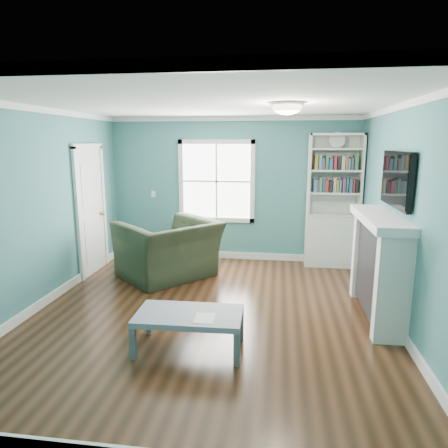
# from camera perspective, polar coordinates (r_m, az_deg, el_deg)

# --- Properties ---
(floor) EXTENTS (5.00, 5.00, 0.00)m
(floor) POSITION_cam_1_polar(r_m,az_deg,el_deg) (5.25, -1.99, -12.58)
(floor) COLOR black
(floor) RESTS_ON ground
(room_walls) EXTENTS (5.00, 5.00, 5.00)m
(room_walls) POSITION_cam_1_polar(r_m,az_deg,el_deg) (4.82, -2.12, 4.82)
(room_walls) COLOR teal
(room_walls) RESTS_ON ground
(trim) EXTENTS (4.50, 5.00, 2.60)m
(trim) POSITION_cam_1_polar(r_m,az_deg,el_deg) (4.88, -2.09, 0.80)
(trim) COLOR white
(trim) RESTS_ON ground
(window) EXTENTS (1.40, 0.06, 1.50)m
(window) POSITION_cam_1_polar(r_m,az_deg,el_deg) (7.32, -1.08, 6.12)
(window) COLOR white
(window) RESTS_ON room_walls
(bookshelf) EXTENTS (0.90, 0.35, 2.31)m
(bookshelf) POSITION_cam_1_polar(r_m,az_deg,el_deg) (7.19, 15.24, 1.36)
(bookshelf) COLOR silver
(bookshelf) RESTS_ON ground
(fireplace) EXTENTS (0.44, 1.58, 1.30)m
(fireplace) POSITION_cam_1_polar(r_m,az_deg,el_deg) (5.30, 21.25, -5.83)
(fireplace) COLOR black
(fireplace) RESTS_ON ground
(tv) EXTENTS (0.06, 1.10, 0.65)m
(tv) POSITION_cam_1_polar(r_m,az_deg,el_deg) (5.12, 23.46, 5.89)
(tv) COLOR black
(tv) RESTS_ON fireplace
(door) EXTENTS (0.12, 0.98, 2.17)m
(door) POSITION_cam_1_polar(r_m,az_deg,el_deg) (6.92, -18.45, 2.05)
(door) COLOR silver
(door) RESTS_ON ground
(ceiling_fixture) EXTENTS (0.38, 0.38, 0.15)m
(ceiling_fixture) POSITION_cam_1_polar(r_m,az_deg,el_deg) (4.83, 9.01, 16.20)
(ceiling_fixture) COLOR white
(ceiling_fixture) RESTS_ON room_walls
(light_switch) EXTENTS (0.08, 0.01, 0.12)m
(light_switch) POSITION_cam_1_polar(r_m,az_deg,el_deg) (7.63, -10.04, 4.27)
(light_switch) COLOR white
(light_switch) RESTS_ON room_walls
(recliner) EXTENTS (1.63, 1.67, 1.24)m
(recliner) POSITION_cam_1_polar(r_m,az_deg,el_deg) (6.45, -7.95, -2.26)
(recliner) COLOR #232B1B
(recliner) RESTS_ON ground
(coffee_table) EXTENTS (1.12, 0.63, 0.40)m
(coffee_table) POSITION_cam_1_polar(r_m,az_deg,el_deg) (4.30, -5.00, -13.19)
(coffee_table) COLOR #4A5359
(coffee_table) RESTS_ON ground
(paper_sheet) EXTENTS (0.21, 0.26, 0.00)m
(paper_sheet) POSITION_cam_1_polar(r_m,az_deg,el_deg) (4.15, -2.80, -13.27)
(paper_sheet) COLOR white
(paper_sheet) RESTS_ON coffee_table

